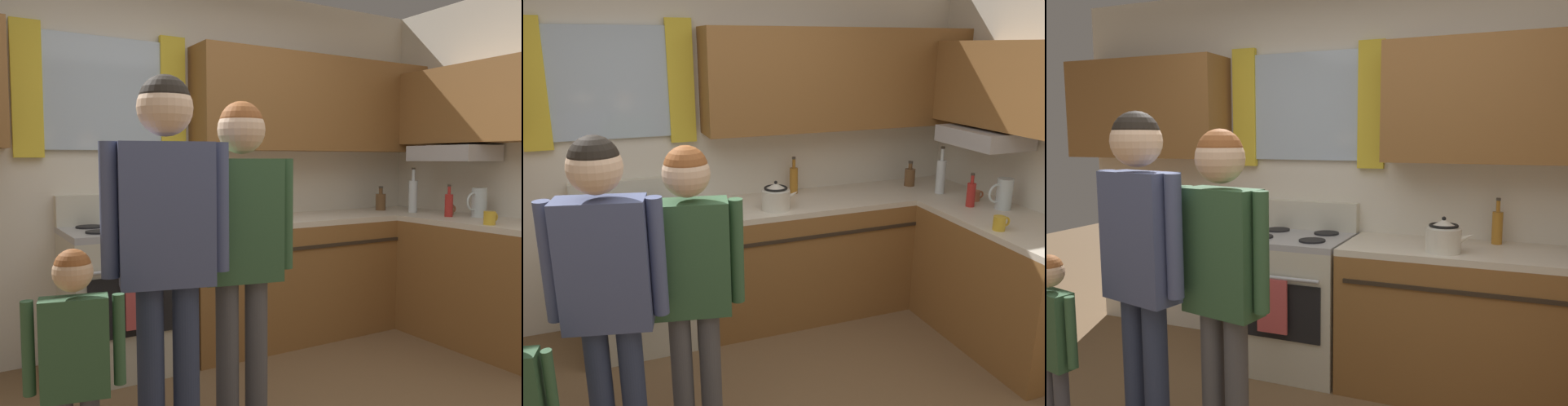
% 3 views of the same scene
% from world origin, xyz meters
% --- Properties ---
extents(back_wall_unit, '(4.60, 0.42, 2.60)m').
position_xyz_m(back_wall_unit, '(0.05, 1.82, 1.49)').
color(back_wall_unit, silver).
rests_on(back_wall_unit, ground).
extents(stove_oven, '(0.73, 0.67, 1.10)m').
position_xyz_m(stove_oven, '(-0.37, 1.54, 0.47)').
color(stove_oven, beige).
rests_on(stove_oven, ground).
extents(bottle_oil_amber, '(0.06, 0.06, 0.29)m').
position_xyz_m(bottle_oil_amber, '(0.90, 1.75, 1.01)').
color(bottle_oil_amber, '#B27223').
rests_on(bottle_oil_amber, kitchen_counter_run).
extents(stovetop_kettle, '(0.27, 0.20, 0.21)m').
position_xyz_m(stovetop_kettle, '(0.62, 1.39, 1.00)').
color(stovetop_kettle, silver).
rests_on(stovetop_kettle, kitchen_counter_run).
extents(adult_holding_child, '(0.51, 0.24, 1.67)m').
position_xyz_m(adult_holding_child, '(-0.57, 0.25, 1.05)').
color(adult_holding_child, '#2D3856').
rests_on(adult_holding_child, ground).
extents(adult_in_plaid, '(0.49, 0.22, 1.59)m').
position_xyz_m(adult_in_plaid, '(-0.19, 0.31, 1.00)').
color(adult_in_plaid, '#4C4C51').
rests_on(adult_in_plaid, ground).
extents(small_child, '(0.34, 0.14, 1.03)m').
position_xyz_m(small_child, '(-0.97, 0.10, 0.64)').
color(small_child, '#4C4C56').
rests_on(small_child, ground).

